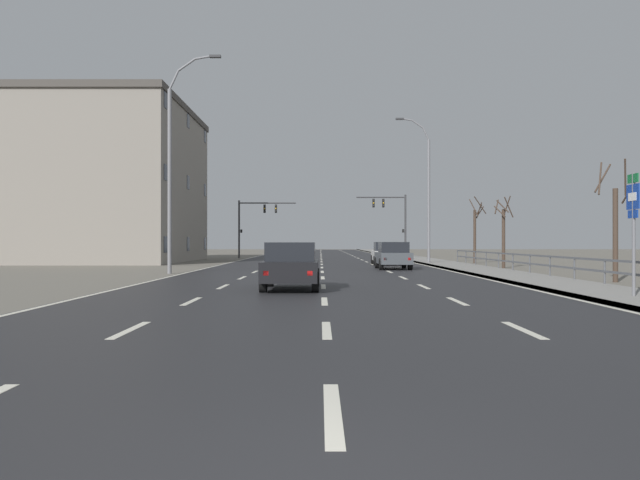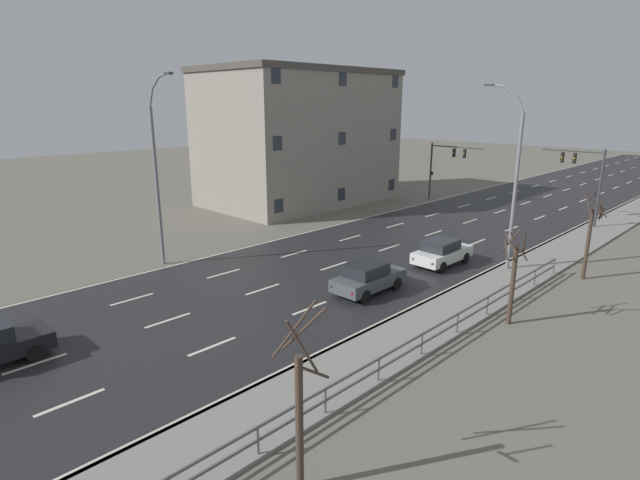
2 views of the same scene
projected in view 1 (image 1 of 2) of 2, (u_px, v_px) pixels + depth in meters
The scene contains 16 objects.
ground_plane at pixel (323, 262), 51.83m from camera, with size 160.00×160.00×0.12m.
road_asphalt_strip at pixel (323, 257), 63.83m from camera, with size 14.00×120.00×0.03m.
sidewalk_right at pixel (406, 257), 63.81m from camera, with size 3.00×120.00×0.12m.
guardrail at pixel (552, 262), 27.30m from camera, with size 0.07×36.84×1.00m.
street_lamp_midground at pixel (429, 192), 44.76m from camera, with size 2.44×0.24×10.41m.
street_lamp_left_bank at pixel (175, 167), 31.40m from camera, with size 2.65×0.24×10.92m.
highway_sign at pixel (636, 219), 17.09m from camera, with size 0.09×0.68×3.46m.
traffic_signal_right at pixel (395, 215), 59.18m from camera, with size 4.69×0.36×6.00m.
traffic_signal_left at pixel (256, 218), 60.69m from camera, with size 5.54×0.36×5.56m.
car_near_right at pixel (395, 255), 36.36m from camera, with size 1.86×4.11×1.57m.
car_far_right at pixel (293, 266), 20.83m from camera, with size 1.86×4.11×1.57m.
car_far_left at pixel (388, 253), 42.92m from camera, with size 1.89×4.13×1.57m.
brick_building at pixel (122, 184), 50.69m from camera, with size 11.25×17.61×12.38m.
bare_tree_near at pixel (617, 226), 24.74m from camera, with size 1.30×1.33×4.82m.
bare_tree_mid at pixel (506, 233), 37.78m from camera, with size 1.15×1.24×4.34m.
bare_tree_far at pixel (477, 232), 46.23m from camera, with size 1.26×1.50×4.88m.
Camera 1 is at (-0.12, -3.84, 1.60)m, focal length 35.47 mm.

